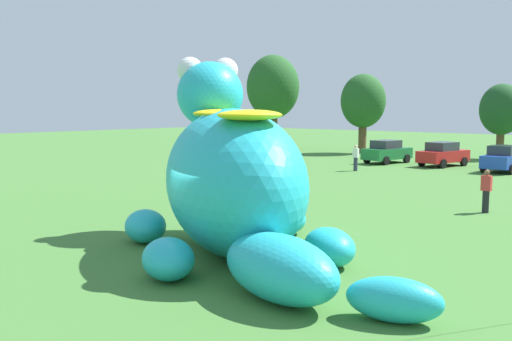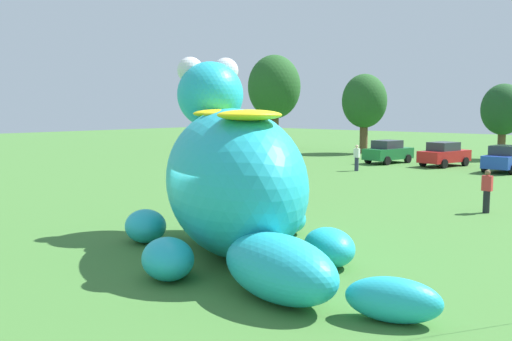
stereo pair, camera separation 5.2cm
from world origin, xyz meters
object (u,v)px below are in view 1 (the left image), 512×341
car_red (443,154)px  spectator_mid_field (486,191)px  giant_inflatable_creature (233,179)px  spectator_by_cars (356,158)px  spectator_near_inflatable (222,175)px  car_green (387,152)px  car_blue (504,159)px

car_red → spectator_mid_field: (8.62, -16.17, -0.01)m
giant_inflatable_creature → spectator_by_cars: (-8.51, 20.64, -1.27)m
spectator_near_inflatable → car_red: bearing=80.4°
car_green → car_red: size_ratio=0.99×
giant_inflatable_creature → car_green: giant_inflatable_creature is taller
car_blue → giant_inflatable_creature: bearing=-87.9°
spectator_near_inflatable → spectator_mid_field: 12.17m
spectator_mid_field → giant_inflatable_creature: bearing=-106.2°
car_green → car_blue: bearing=-1.7°
spectator_near_inflatable → spectator_mid_field: same height
giant_inflatable_creature → car_green: bearing=109.6°
car_red → car_blue: (4.45, -0.82, 0.00)m
spectator_near_inflatable → spectator_mid_field: bearing=13.3°
giant_inflatable_creature → car_blue: bearing=92.1°
car_red → spectator_near_inflatable: 19.24m
spectator_mid_field → spectator_by_cars: (-11.73, 9.57, 0.00)m
car_green → car_red: 4.12m
spectator_by_cars → car_red: bearing=64.8°
car_red → spectator_mid_field: bearing=-61.9°
giant_inflatable_creature → spectator_near_inflatable: (-8.62, 8.27, -1.27)m
giant_inflatable_creature → spectator_near_inflatable: 12.02m
spectator_near_inflatable → spectator_by_cars: bearing=89.5°
car_green → car_blue: 8.54m
car_green → spectator_near_inflatable: (0.87, -18.40, -0.01)m
car_blue → car_red: bearing=169.5°
spectator_near_inflatable → spectator_by_cars: (0.11, 12.37, 0.00)m
car_red → spectator_mid_field: 18.32m
giant_inflatable_creature → spectator_near_inflatable: size_ratio=6.57×
giant_inflatable_creature → spectator_mid_field: giant_inflatable_creature is taller
car_blue → spectator_mid_field: 15.90m
car_red → spectator_mid_field: size_ratio=2.54×
car_blue → spectator_mid_field: car_blue is taller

